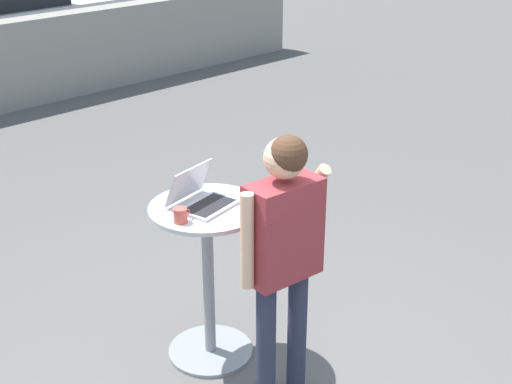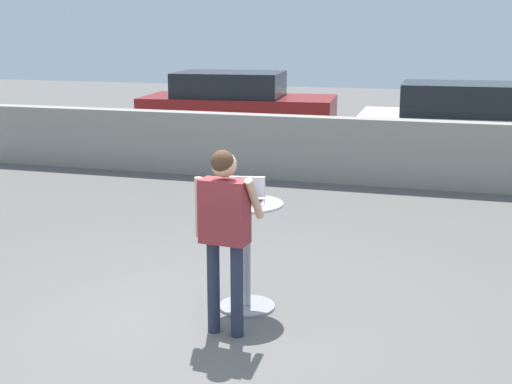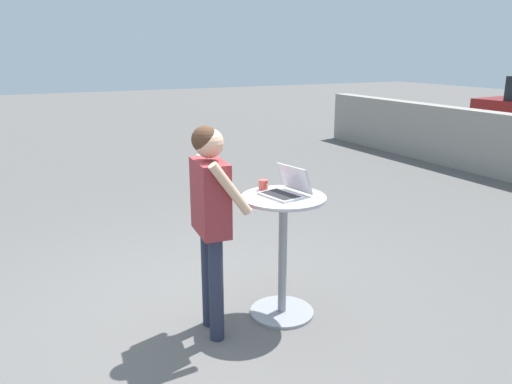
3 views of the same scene
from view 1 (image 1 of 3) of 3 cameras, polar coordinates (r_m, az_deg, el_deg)
name	(u,v)px [view 1 (image 1 of 3)]	position (r m, az deg, el deg)	size (l,w,h in m)	color
cafe_table	(208,270)	(4.34, -3.85, -6.22)	(0.68, 0.68, 1.03)	gray
laptop	(201,197)	(4.13, -4.39, -0.40)	(0.39, 0.36, 0.23)	#B7BABF
coffee_mug	(180,215)	(3.95, -6.06, -1.86)	(0.11, 0.08, 0.09)	#C14C42
standing_person	(283,242)	(3.74, 2.17, -4.03)	(0.57, 0.34, 1.63)	#282D42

